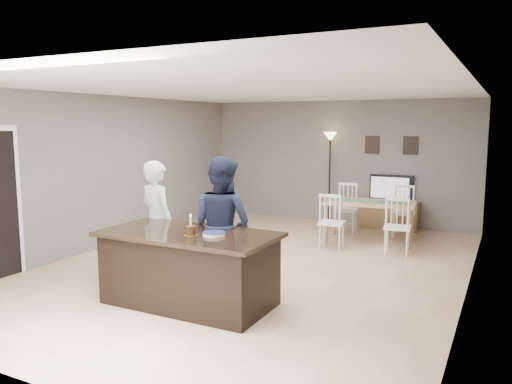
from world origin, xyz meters
The scene contains 13 objects.
floor centered at (0.00, 0.00, 0.00)m, with size 8.00×8.00×0.00m, color tan.
room_shell centered at (0.00, 0.00, 1.68)m, with size 8.00×8.00×8.00m.
kitchen_island centered at (0.00, -1.80, 0.45)m, with size 2.15×1.10×0.90m.
tv_console centered at (1.20, 3.77, 0.30)m, with size 1.20×0.40×0.60m, color brown.
television centered at (1.20, 3.84, 0.86)m, with size 0.91×0.12×0.53m, color black.
tv_screen_glow centered at (1.20, 3.76, 0.87)m, with size 0.78×0.78×0.00m, color #CA6516.
picture_frames centered at (1.15, 3.98, 1.75)m, with size 1.10×0.02×0.38m.
woman centered at (-0.95, -1.20, 0.85)m, with size 0.62×0.41×1.69m, color silver.
man centered at (0.14, -1.25, 0.89)m, with size 0.87×0.68×1.79m, color #192038.
birthday_cake centered at (0.12, -1.93, 0.96)m, with size 0.16×0.16×0.25m.
plate_stack centered at (0.37, -1.82, 0.92)m, with size 0.27×0.27×0.04m.
dining_table centered at (1.14, 2.40, 0.63)m, with size 1.76×2.01×0.99m.
floor_lamp centered at (-0.12, 3.79, 1.56)m, with size 0.30×0.30×2.02m.
Camera 1 is at (3.41, -6.68, 2.20)m, focal length 35.00 mm.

